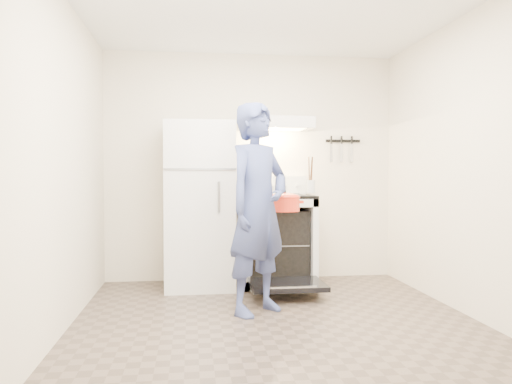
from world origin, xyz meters
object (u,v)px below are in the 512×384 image
person (258,208)px  dutch_oven (284,204)px  tea_kettle (251,181)px  refrigerator (200,205)px  stove_body (276,241)px

person → dutch_oven: 0.46m
tea_kettle → dutch_oven: size_ratio=0.84×
refrigerator → dutch_oven: bearing=-42.0°
refrigerator → dutch_oven: (0.76, -0.69, 0.05)m
tea_kettle → person: (-0.10, -1.28, -0.21)m
tea_kettle → stove_body: bearing=-41.9°
tea_kettle → person: person is taller
stove_body → dutch_oven: 0.83m
dutch_oven → refrigerator: bearing=138.0°
stove_body → person: bearing=-107.7°
tea_kettle → dutch_oven: (0.19, -0.93, -0.20)m
stove_body → tea_kettle: (-0.24, 0.22, 0.64)m
tea_kettle → person: bearing=-94.2°
person → refrigerator: bearing=74.7°
stove_body → person: 1.19m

